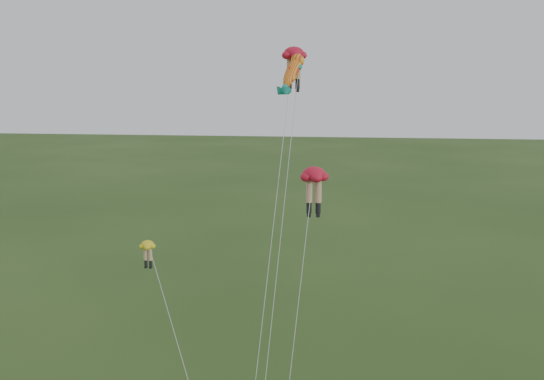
# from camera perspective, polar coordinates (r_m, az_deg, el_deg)

# --- Properties ---
(legs_kite_red_high) EXTENTS (2.30, 11.69, 20.22)m
(legs_kite_red_high) POSITION_cam_1_polar(r_m,az_deg,el_deg) (39.16, 2.03, 12.13)
(legs_kite_red_high) COLOR red
(legs_kite_red_high) RESTS_ON ground
(legs_kite_red_mid) EXTENTS (2.14, 5.84, 13.68)m
(legs_kite_red_mid) POSITION_cam_1_polar(r_m,az_deg,el_deg) (32.31, 3.94, 0.89)
(legs_kite_red_mid) COLOR red
(legs_kite_red_mid) RESTS_ON ground
(legs_kite_yellow) EXTENTS (4.90, 5.61, 9.08)m
(legs_kite_yellow) POSITION_cam_1_polar(r_m,az_deg,el_deg) (35.65, -11.43, -5.94)
(legs_kite_yellow) COLOR yellow
(legs_kite_yellow) RESTS_ON ground
(fish_kite) EXTENTS (1.98, 9.97, 19.98)m
(fish_kite) POSITION_cam_1_polar(r_m,az_deg,el_deg) (38.02, 1.95, 10.96)
(fish_kite) COLOR orange
(fish_kite) RESTS_ON ground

